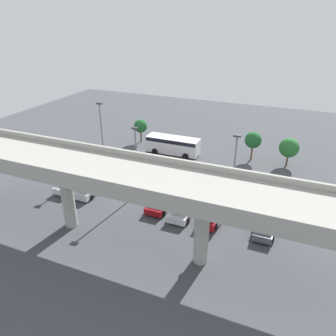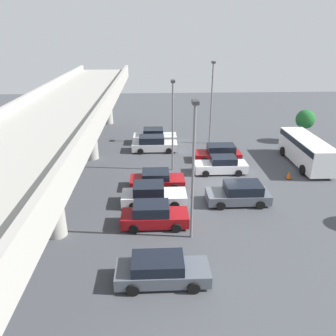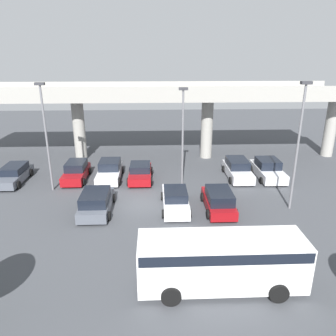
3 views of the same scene
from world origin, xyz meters
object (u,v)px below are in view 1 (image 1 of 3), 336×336
(parked_car_6, at_px, (91,187))
(parked_car_1, at_px, (211,214))
(shuttle_bus, at_px, (173,144))
(parked_car_3, at_px, (161,202))
(parked_car_7, at_px, (73,182))
(traffic_cone, at_px, (187,162))
(parked_car_0, at_px, (265,225))
(parked_car_4, at_px, (160,175))
(tree_front_centre, at_px, (253,140))
(lamp_post_mid_lot, at_px, (136,157))
(tree_front_far_right, at_px, (141,126))
(lamp_post_near_aisle, at_px, (234,169))
(parked_car_8, at_px, (203,182))
(parked_car_5, at_px, (139,169))
(tree_front_left, at_px, (289,148))
(lamp_post_by_overpass, at_px, (102,132))
(parked_car_2, at_px, (183,208))

(parked_car_6, bearing_deg, parked_car_1, -90.26)
(shuttle_bus, bearing_deg, parked_car_1, -55.37)
(parked_car_3, bearing_deg, parked_car_1, -92.83)
(parked_car_7, bearing_deg, traffic_cone, -41.60)
(parked_car_0, xyz_separation_m, shuttle_bus, (15.28, -14.14, 0.84))
(parked_car_4, relative_size, parked_car_7, 0.97)
(parked_car_0, xyz_separation_m, tree_front_centre, (4.21, -16.59, 2.24))
(lamp_post_mid_lot, height_order, traffic_cone, lamp_post_mid_lot)
(parked_car_1, distance_m, parked_car_4, 10.37)
(shuttle_bus, relative_size, tree_front_far_right, 2.08)
(lamp_post_near_aisle, bearing_deg, parked_car_8, -43.85)
(parked_car_7, bearing_deg, tree_front_far_right, -1.47)
(parked_car_0, xyz_separation_m, parked_car_5, (16.71, -6.12, 0.06))
(parked_car_6, xyz_separation_m, tree_front_left, (-20.25, -16.82, 1.80))
(parked_car_0, height_order, lamp_post_mid_lot, lamp_post_mid_lot)
(parked_car_0, height_order, parked_car_4, parked_car_4)
(lamp_post_mid_lot, xyz_separation_m, tree_front_far_right, (7.42, -15.39, -2.09))
(lamp_post_mid_lot, distance_m, lamp_post_by_overpass, 8.78)
(parked_car_1, distance_m, lamp_post_by_overpass, 18.39)
(parked_car_7, xyz_separation_m, parked_car_8, (-14.29, -6.21, 0.00))
(parked_car_4, distance_m, shuttle_bus, 8.58)
(parked_car_2, xyz_separation_m, tree_front_far_right, (13.72, -17.24, 1.92))
(lamp_post_by_overpass, distance_m, traffic_cone, 12.21)
(parked_car_0, height_order, parked_car_2, parked_car_2)
(lamp_post_by_overpass, bearing_deg, parked_car_7, 86.10)
(parked_car_5, xyz_separation_m, tree_front_centre, (-12.49, -10.47, 2.18))
(parked_car_4, bearing_deg, parked_car_1, 53.90)
(lamp_post_near_aisle, xyz_separation_m, tree_front_far_right, (18.09, -14.84, -2.33))
(shuttle_bus, bearing_deg, lamp_post_by_overpass, -129.41)
(parked_car_4, bearing_deg, lamp_post_by_overpass, -92.05)
(lamp_post_by_overpass, relative_size, tree_front_far_right, 2.39)
(parked_car_0, distance_m, lamp_post_mid_lot, 15.11)
(parked_car_3, distance_m, tree_front_far_right, 20.24)
(lamp_post_near_aisle, bearing_deg, parked_car_2, 28.74)
(parked_car_1, xyz_separation_m, tree_front_centre, (-1.05, -16.94, 2.19))
(lamp_post_mid_lot, relative_size, tree_front_centre, 1.97)
(parked_car_2, relative_size, parked_car_4, 1.01)
(parked_car_4, bearing_deg, lamp_post_mid_lot, -10.94)
(parked_car_7, distance_m, tree_front_centre, 24.80)
(parked_car_5, height_order, tree_front_left, tree_front_left)
(tree_front_centre, bearing_deg, parked_car_5, 39.97)
(parked_car_6, bearing_deg, lamp_post_mid_lot, -71.74)
(shuttle_bus, xyz_separation_m, traffic_cone, (-3.21, 2.75, -1.21))
(parked_car_4, height_order, tree_front_centre, tree_front_centre)
(parked_car_5, bearing_deg, parked_car_8, 89.39)
(parked_car_1, distance_m, tree_front_left, 17.98)
(tree_front_centre, bearing_deg, parked_car_1, 86.45)
(parked_car_1, relative_size, parked_car_3, 1.00)
(parked_car_4, relative_size, parked_car_8, 1.01)
(parked_car_3, distance_m, lamp_post_near_aisle, 8.54)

